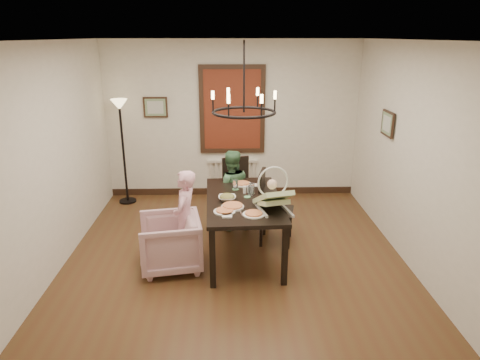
{
  "coord_description": "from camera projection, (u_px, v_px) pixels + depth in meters",
  "views": [
    {
      "loc": [
        -0.09,
        -5.09,
        2.85
      ],
      "look_at": [
        0.07,
        0.21,
        1.05
      ],
      "focal_mm": 32.0,
      "sensor_mm": 36.0,
      "label": 1
    }
  ],
  "objects": [
    {
      "name": "room_shell",
      "position": [
        234.0,
        151.0,
        5.64
      ],
      "size": [
        4.51,
        5.0,
        2.81
      ],
      "color": "#50351B",
      "rests_on": "ground"
    },
    {
      "name": "dining_table",
      "position": [
        244.0,
        204.0,
        5.66
      ],
      "size": [
        1.04,
        1.76,
        0.81
      ],
      "rotation": [
        0.0,
        0.0,
        0.04
      ],
      "color": "black",
      "rests_on": "room_shell"
    },
    {
      "name": "chair_far",
      "position": [
        239.0,
        190.0,
        6.83
      ],
      "size": [
        0.55,
        0.55,
        1.01
      ],
      "primitive_type": null,
      "rotation": [
        0.0,
        0.0,
        0.3
      ],
      "color": "black",
      "rests_on": "room_shell"
    },
    {
      "name": "chair_right",
      "position": [
        276.0,
        207.0,
        6.06
      ],
      "size": [
        0.56,
        0.56,
        1.07
      ],
      "primitive_type": null,
      "rotation": [
        0.0,
        0.0,
        1.36
      ],
      "color": "black",
      "rests_on": "room_shell"
    },
    {
      "name": "armchair",
      "position": [
        170.0,
        243.0,
        5.44
      ],
      "size": [
        0.88,
        0.87,
        0.7
      ],
      "primitive_type": "imported",
      "rotation": [
        0.0,
        0.0,
        -1.4
      ],
      "color": "#C999AA",
      "rests_on": "room_shell"
    },
    {
      "name": "elderly_woman",
      "position": [
        185.0,
        226.0,
        5.5
      ],
      "size": [
        0.32,
        0.42,
        1.05
      ],
      "primitive_type": "imported",
      "rotation": [
        0.0,
        0.0,
        -1.76
      ],
      "color": "#EAA5B7",
      "rests_on": "room_shell"
    },
    {
      "name": "seated_man",
      "position": [
        231.0,
        197.0,
        6.51
      ],
      "size": [
        0.55,
        0.45,
        1.03
      ],
      "primitive_type": "imported",
      "rotation": [
        0.0,
        0.0,
        3.26
      ],
      "color": "#45744B",
      "rests_on": "room_shell"
    },
    {
      "name": "baby_bouncer",
      "position": [
        273.0,
        196.0,
        5.21
      ],
      "size": [
        0.54,
        0.66,
        0.38
      ],
      "primitive_type": null,
      "rotation": [
        0.0,
        0.0,
        0.24
      ],
      "color": "#BED291",
      "rests_on": "dining_table"
    },
    {
      "name": "salad_bowl",
      "position": [
        227.0,
        198.0,
        5.57
      ],
      "size": [
        0.28,
        0.28,
        0.07
      ],
      "primitive_type": "imported",
      "color": "white",
      "rests_on": "dining_table"
    },
    {
      "name": "pizza_platter",
      "position": [
        233.0,
        206.0,
        5.33
      ],
      "size": [
        0.29,
        0.29,
        0.04
      ],
      "primitive_type": "cylinder",
      "color": "tan",
      "rests_on": "dining_table"
    },
    {
      "name": "drinking_glass",
      "position": [
        251.0,
        191.0,
        5.73
      ],
      "size": [
        0.07,
        0.07,
        0.14
      ],
      "primitive_type": "cylinder",
      "color": "silver",
      "rests_on": "dining_table"
    },
    {
      "name": "window_blinds",
      "position": [
        232.0,
        110.0,
        7.55
      ],
      "size": [
        1.0,
        0.03,
        1.4
      ],
      "primitive_type": "cube",
      "color": "maroon",
      "rests_on": "room_shell"
    },
    {
      "name": "radiator",
      "position": [
        233.0,
        177.0,
        7.97
      ],
      "size": [
        0.92,
        0.12,
        0.62
      ],
      "primitive_type": null,
      "color": "silver",
      "rests_on": "room_shell"
    },
    {
      "name": "picture_back",
      "position": [
        155.0,
        107.0,
        7.51
      ],
      "size": [
        0.42,
        0.03,
        0.36
      ],
      "primitive_type": "cube",
      "color": "black",
      "rests_on": "room_shell"
    },
    {
      "name": "picture_right",
      "position": [
        388.0,
        124.0,
        6.12
      ],
      "size": [
        0.03,
        0.42,
        0.36
      ],
      "primitive_type": "cube",
      "rotation": [
        0.0,
        0.0,
        1.57
      ],
      "color": "black",
      "rests_on": "room_shell"
    },
    {
      "name": "floor_lamp",
      "position": [
        124.0,
        153.0,
        7.43
      ],
      "size": [
        0.3,
        0.3,
        1.8
      ],
      "primitive_type": null,
      "color": "black",
      "rests_on": "room_shell"
    },
    {
      "name": "chandelier",
      "position": [
        244.0,
        112.0,
        5.27
      ],
      "size": [
        0.8,
        0.8,
        0.04
      ],
      "primitive_type": "torus",
      "color": "black",
      "rests_on": "room_shell"
    }
  ]
}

